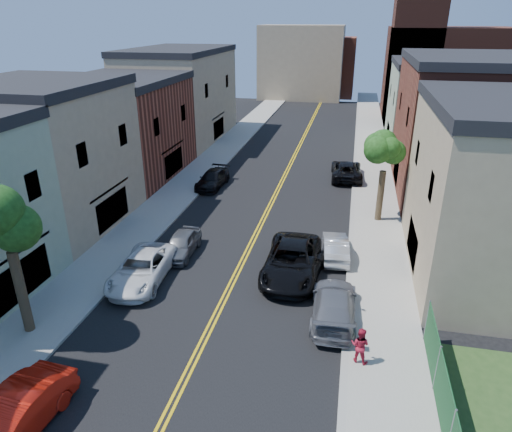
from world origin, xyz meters
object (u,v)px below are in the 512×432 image
Objects in this scene: black_car_right at (306,266)px; black_suv_lane at (292,261)px; grey_car_right at (334,305)px; red_sedan at (13,418)px; dark_car_right_far at (347,170)px; grey_car_left at (181,244)px; white_pickup at (142,269)px; black_car_left at (213,179)px; pedestrian_right at (360,345)px; silver_car_right at (335,247)px.

black_suv_lane reaches higher than black_car_right.
red_sedan is at bearing 39.81° from grey_car_right.
black_car_right is at bearing 81.25° from dark_car_right_far.
grey_car_left is at bearing -1.70° from black_car_right.
white_pickup is 15.29m from black_car_left.
black_car_left is 22.96m from pedestrian_right.
silver_car_right is 14.97m from dark_car_right_far.
dark_car_right_far is (10.20, 19.85, 0.02)m from white_pickup.
black_car_right is (7.60, -1.12, -0.01)m from grey_car_left.
grey_car_right is (10.28, -1.22, -0.01)m from white_pickup.
white_pickup is at bearing 19.91° from silver_car_right.
grey_car_left is 12.93m from pedestrian_right.
red_sedan is at bearing -85.10° from black_car_left.
white_pickup is 1.16× the size of black_car_left.
grey_car_right is 1.29× the size of black_car_right.
dark_car_right_far is (10.08, 30.07, -0.02)m from red_sedan.
black_suv_lane is at bearing -10.22° from grey_car_left.
black_suv_lane is (7.78, 2.32, 0.12)m from white_pickup.
grey_car_left is at bearing -28.03° from grey_car_right.
pedestrian_right is at bearing 110.35° from grey_car_right.
dark_car_right_far is 3.51× the size of pedestrian_right.
grey_car_left is 0.78× the size of grey_car_right.
grey_car_left is (0.98, 3.37, -0.07)m from white_pickup.
silver_car_right is at bearing -41.04° from black_car_left.
black_suv_lane is at bearing -53.74° from black_car_left.
grey_car_left is 9.18m from silver_car_right.
black_car_left is at bearing -47.77° from black_car_right.
grey_car_right is at bearing 86.73° from dark_car_right_far.
black_car_right is at bearing -5.17° from black_suv_lane.
black_car_left is (-0.85, 25.50, -0.12)m from red_sedan.
dark_car_right_far is at bearing 59.37° from grey_car_left.
grey_car_left is 6.88m from black_suv_lane.
dark_car_right_far is 24.05m from pedestrian_right.
black_suv_lane is 3.95× the size of pedestrian_right.
pedestrian_right is at bearing 93.08° from silver_car_right.
red_sedan reaches higher than black_car_right.
black_suv_lane is at bearing 13.20° from white_pickup.
black_car_right is 0.63× the size of black_suv_lane.
black_suv_lane is at bearing -56.48° from grey_car_right.
pedestrian_right is (10.50, -7.54, 0.26)m from grey_car_left.
black_suv_lane is (-2.50, 3.53, 0.13)m from grey_car_right.
black_car_right is at bearing -9.80° from grey_car_left.
white_pickup reaches higher than silver_car_right.
dark_car_right_far is at bearing 25.70° from black_car_left.
grey_car_right is (11.00, -16.49, 0.06)m from black_car_left.
grey_car_right is 0.92× the size of dark_car_right_far.
red_sedan is 31.71m from dark_car_right_far.
red_sedan is at bearing -94.98° from grey_car_left.
dark_car_right_far is at bearing 59.41° from white_pickup.
white_pickup is 1.33× the size of silver_car_right.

